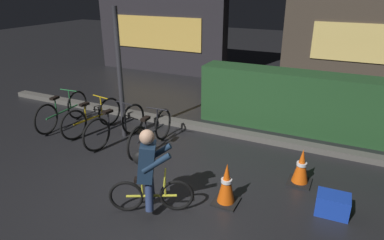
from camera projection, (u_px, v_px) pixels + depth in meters
The scene contains 13 objects.
ground_plane at pixel (165, 182), 5.53m from camera, with size 40.00×40.00×0.00m, color black.
sidewalk_curb at pixel (216, 130), 7.35m from camera, with size 12.00×0.24×0.12m, color #56544F.
hedge_row at pixel (312, 104), 7.16m from camera, with size 4.80×0.70×1.28m, color #214723.
storefront_left at pixel (160, 3), 11.63m from camera, with size 4.86×0.54×4.78m.
street_post at pixel (120, 75), 6.72m from camera, with size 0.10×0.10×2.61m, color #2D2D33.
parked_bike_leftmost at pixel (62, 111), 7.59m from camera, with size 0.46×1.66×0.76m.
parked_bike_left_mid at pixel (92, 117), 7.27m from camera, with size 0.46×1.58×0.73m.
parked_bike_center_left at pixel (116, 126), 6.81m from camera, with size 0.46×1.63×0.76m.
parked_bike_center_right at pixel (151, 133), 6.52m from camera, with size 0.46×1.62×0.74m.
traffic_cone_near at pixel (226, 184), 4.89m from camera, with size 0.36×0.36×0.65m.
traffic_cone_far at pixel (301, 167), 5.40m from camera, with size 0.36×0.36×0.60m.
blue_crate at pixel (333, 204), 4.71m from camera, with size 0.44×0.32×0.30m, color #193DB7.
cyclist at pixel (149, 171), 4.63m from camera, with size 1.08×0.59×1.25m.
Camera 1 is at (2.46, -4.09, 3.00)m, focal length 31.85 mm.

